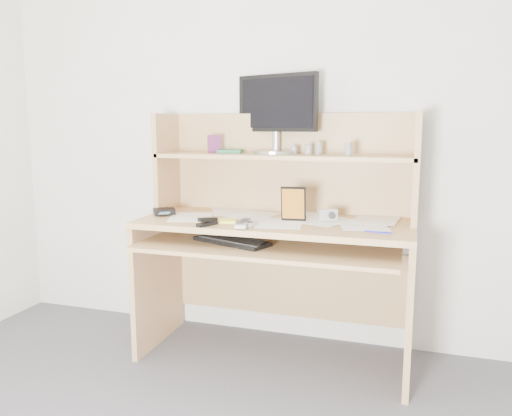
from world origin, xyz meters
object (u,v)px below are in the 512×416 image
(desk, at_px, (279,228))
(game_case, at_px, (293,204))
(tv_remote, at_px, (243,223))
(keyboard, at_px, (232,240))
(monitor, at_px, (277,111))

(desk, bearing_deg, game_case, -44.79)
(tv_remote, xyz_separation_m, game_case, (0.20, 0.19, 0.08))
(desk, height_order, game_case, desk)
(desk, distance_m, game_case, 0.21)
(tv_remote, relative_size, game_case, 1.05)
(tv_remote, bearing_deg, keyboard, 135.40)
(desk, bearing_deg, monitor, 109.92)
(game_case, bearing_deg, desk, 129.88)
(desk, xyz_separation_m, game_case, (0.10, -0.10, 0.15))
(desk, distance_m, tv_remote, 0.31)
(tv_remote, xyz_separation_m, monitor, (0.04, 0.45, 0.54))
(desk, height_order, keyboard, desk)
(desk, relative_size, monitor, 2.91)
(desk, height_order, monitor, monitor)
(desk, height_order, tv_remote, desk)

